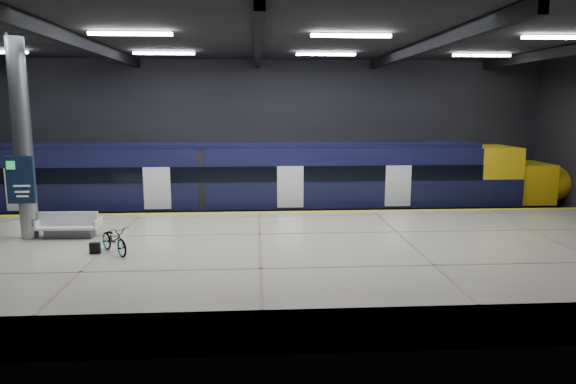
{
  "coord_description": "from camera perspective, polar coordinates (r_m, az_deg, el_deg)",
  "views": [
    {
      "loc": [
        -0.11,
        -18.97,
        5.62
      ],
      "look_at": [
        1.18,
        1.5,
        2.2
      ],
      "focal_mm": 32.0,
      "sensor_mm": 36.0,
      "label": 1
    }
  ],
  "objects": [
    {
      "name": "train",
      "position": [
        24.72,
        -2.75,
        1.18
      ],
      "size": [
        29.4,
        2.84,
        3.79
      ],
      "color": "black",
      "rests_on": "ground"
    },
    {
      "name": "rails",
      "position": [
        25.09,
        -3.27,
        -3.3
      ],
      "size": [
        30.0,
        1.52,
        0.16
      ],
      "color": "gray",
      "rests_on": "ground"
    },
    {
      "name": "ground",
      "position": [
        19.78,
        -3.16,
        -7.05
      ],
      "size": [
        30.0,
        30.0,
        0.0
      ],
      "primitive_type": "plane",
      "color": "black",
      "rests_on": "ground"
    },
    {
      "name": "bicycle",
      "position": [
        16.89,
        -18.75,
        -5.02
      ],
      "size": [
        1.51,
        1.68,
        0.88
      ],
      "primitive_type": "imported",
      "rotation": [
        0.0,
        0.0,
        0.68
      ],
      "color": "#99999E",
      "rests_on": "platform"
    },
    {
      "name": "bench",
      "position": [
        19.51,
        -23.1,
        -3.73
      ],
      "size": [
        2.09,
        0.9,
        0.91
      ],
      "rotation": [
        0.0,
        0.0,
        -0.02
      ],
      "color": "#595B60",
      "rests_on": "platform"
    },
    {
      "name": "platform",
      "position": [
        17.23,
        -3.11,
        -7.66
      ],
      "size": [
        30.0,
        11.0,
        1.1
      ],
      "primitive_type": "cube",
      "color": "#B4AD98",
      "rests_on": "ground"
    },
    {
      "name": "pannier_bag",
      "position": [
        17.13,
        -20.65,
        -5.85
      ],
      "size": [
        0.31,
        0.2,
        0.35
      ],
      "primitive_type": "cube",
      "rotation": [
        0.0,
        0.0,
        -0.05
      ],
      "color": "black",
      "rests_on": "platform"
    },
    {
      "name": "room_shell",
      "position": [
        18.97,
        -3.33,
        9.75
      ],
      "size": [
        30.1,
        16.1,
        8.05
      ],
      "color": "black",
      "rests_on": "ground"
    },
    {
      "name": "info_column",
      "position": [
        19.63,
        -27.41,
        5.03
      ],
      "size": [
        0.9,
        0.78,
        6.9
      ],
      "color": "#9EA0A5",
      "rests_on": "platform"
    },
    {
      "name": "safety_strip",
      "position": [
        22.18,
        -3.25,
        -2.29
      ],
      "size": [
        30.0,
        0.4,
        0.01
      ],
      "primitive_type": "cube",
      "color": "gold",
      "rests_on": "platform"
    }
  ]
}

